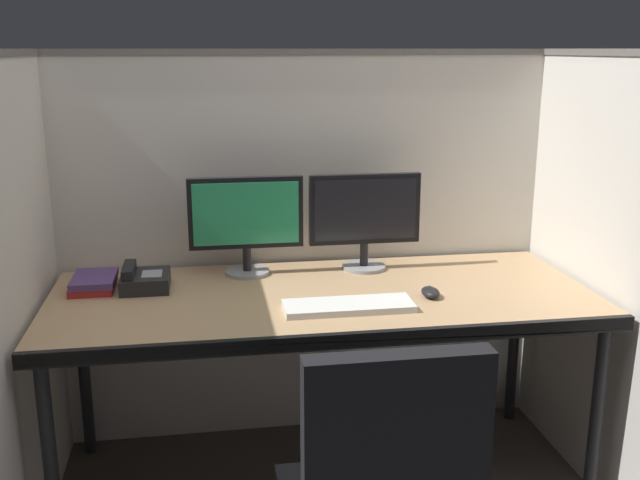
{
  "coord_description": "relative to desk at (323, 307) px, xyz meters",
  "views": [
    {
      "loc": [
        -0.4,
        -2.12,
        1.57
      ],
      "look_at": [
        0.0,
        0.35,
        0.92
      ],
      "focal_mm": 41.13,
      "sensor_mm": 36.0,
      "label": 1
    }
  ],
  "objects": [
    {
      "name": "cubicle_partition_rear",
      "position": [
        0.0,
        0.46,
        0.1
      ],
      "size": [
        2.21,
        0.06,
        1.57
      ],
      "color": "beige",
      "rests_on": "ground"
    },
    {
      "name": "cubicle_partition_left",
      "position": [
        -0.99,
        -0.09,
        0.1
      ],
      "size": [
        0.06,
        1.41,
        1.57
      ],
      "color": "beige",
      "rests_on": "ground"
    },
    {
      "name": "cubicle_partition_right",
      "position": [
        0.99,
        -0.09,
        0.1
      ],
      "size": [
        0.06,
        1.41,
        1.57
      ],
      "color": "beige",
      "rests_on": "ground"
    },
    {
      "name": "desk",
      "position": [
        0.0,
        0.0,
        0.0
      ],
      "size": [
        1.9,
        0.8,
        0.74
      ],
      "color": "tan",
      "rests_on": "ground"
    },
    {
      "name": "monitor_left",
      "position": [
        -0.25,
        0.28,
        0.27
      ],
      "size": [
        0.43,
        0.17,
        0.37
      ],
      "color": "gray",
      "rests_on": "desk"
    },
    {
      "name": "monitor_right",
      "position": [
        0.21,
        0.28,
        0.27
      ],
      "size": [
        0.43,
        0.17,
        0.37
      ],
      "color": "gray",
      "rests_on": "desk"
    },
    {
      "name": "keyboard_main",
      "position": [
        0.06,
        -0.17,
        0.06
      ],
      "size": [
        0.43,
        0.15,
        0.02
      ],
      "primitive_type": "cube",
      "color": "silver",
      "rests_on": "desk"
    },
    {
      "name": "computer_mouse",
      "position": [
        0.36,
        -0.09,
        0.07
      ],
      "size": [
        0.06,
        0.1,
        0.04
      ],
      "color": "black",
      "rests_on": "desk"
    },
    {
      "name": "book_stack",
      "position": [
        -0.8,
        0.19,
        0.07
      ],
      "size": [
        0.16,
        0.21,
        0.05
      ],
      "color": "#B22626",
      "rests_on": "desk"
    },
    {
      "name": "desk_phone",
      "position": [
        -0.62,
        0.16,
        0.08
      ],
      "size": [
        0.17,
        0.19,
        0.09
      ],
      "color": "black",
      "rests_on": "desk"
    }
  ]
}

